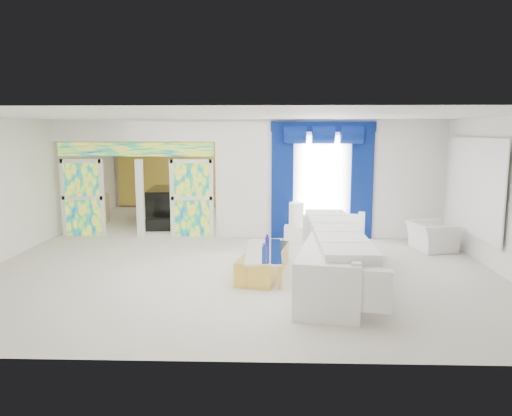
{
  "coord_description": "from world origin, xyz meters",
  "views": [
    {
      "loc": [
        0.62,
        -11.48,
        2.73
      ],
      "look_at": [
        0.3,
        -1.2,
        1.1
      ],
      "focal_mm": 34.46,
      "sensor_mm": 36.0,
      "label": 1
    }
  ],
  "objects_px": {
    "armchair": "(431,236)",
    "grand_piano": "(175,204)",
    "console_table": "(308,234)",
    "coffee_table": "(264,262)",
    "white_sofa": "(337,256)"
  },
  "relations": [
    {
      "from": "armchair",
      "to": "grand_piano",
      "type": "distance_m",
      "value": 7.6
    },
    {
      "from": "console_table",
      "to": "armchair",
      "type": "distance_m",
      "value": 2.87
    },
    {
      "from": "coffee_table",
      "to": "armchair",
      "type": "bearing_deg",
      "value": 27.48
    },
    {
      "from": "grand_piano",
      "to": "coffee_table",
      "type": "bearing_deg",
      "value": -68.07
    },
    {
      "from": "white_sofa",
      "to": "console_table",
      "type": "distance_m",
      "value": 3.07
    },
    {
      "from": "console_table",
      "to": "grand_piano",
      "type": "distance_m",
      "value": 4.87
    },
    {
      "from": "console_table",
      "to": "armchair",
      "type": "xyz_separation_m",
      "value": [
        2.76,
        -0.76,
        0.13
      ]
    },
    {
      "from": "coffee_table",
      "to": "armchair",
      "type": "xyz_separation_m",
      "value": [
        3.82,
        1.99,
        0.1
      ]
    },
    {
      "from": "coffee_table",
      "to": "white_sofa",
      "type": "bearing_deg",
      "value": -12.53
    },
    {
      "from": "white_sofa",
      "to": "coffee_table",
      "type": "xyz_separation_m",
      "value": [
        -1.35,
        0.3,
        -0.21
      ]
    },
    {
      "from": "white_sofa",
      "to": "coffee_table",
      "type": "bearing_deg",
      "value": 178.63
    },
    {
      "from": "armchair",
      "to": "grand_piano",
      "type": "bearing_deg",
      "value": 48.88
    },
    {
      "from": "coffee_table",
      "to": "grand_piano",
      "type": "height_order",
      "value": "grand_piano"
    },
    {
      "from": "coffee_table",
      "to": "armchair",
      "type": "height_order",
      "value": "armchair"
    },
    {
      "from": "grand_piano",
      "to": "armchair",
      "type": "bearing_deg",
      "value": -33.53
    }
  ]
}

